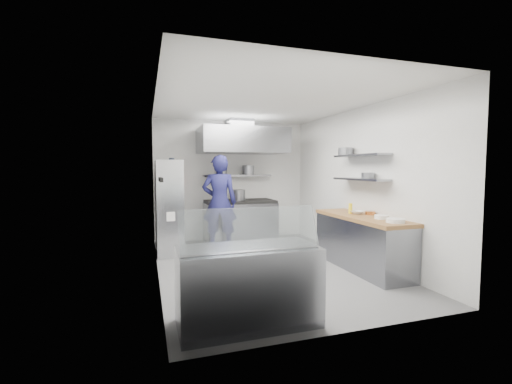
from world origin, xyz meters
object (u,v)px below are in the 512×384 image
object	(u,v)px
gas_range	(240,222)
wire_rack	(169,207)
chef	(219,202)
display_case	(248,286)

from	to	relation	value
gas_range	wire_rack	bearing A→B (deg)	-158.20
chef	wire_rack	world-z (taller)	chef
display_case	chef	bearing A→B (deg)	83.09
chef	gas_range	bearing A→B (deg)	-122.67
chef	display_case	xyz separation A→B (m)	(-0.43, -3.52, -0.56)
gas_range	wire_rack	world-z (taller)	wire_rack
gas_range	display_case	bearing A→B (deg)	-104.11
gas_range	chef	bearing A→B (deg)	-136.36
gas_range	display_case	xyz separation A→B (m)	(-1.03, -4.10, -0.03)
gas_range	chef	distance (m)	0.99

